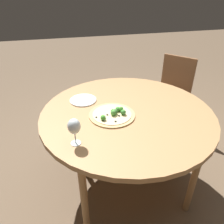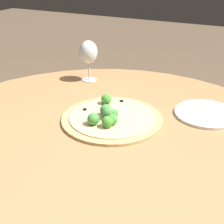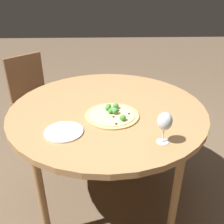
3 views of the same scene
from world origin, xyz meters
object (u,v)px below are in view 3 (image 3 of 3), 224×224
object	(u,v)px
pizza	(112,114)
plate_near	(64,132)
wine_glass	(165,122)
chair	(34,98)

from	to	relation	value
pizza	plate_near	world-z (taller)	pizza
wine_glass	plate_near	bearing A→B (deg)	168.28
wine_glass	pizza	bearing A→B (deg)	130.96
pizza	chair	bearing A→B (deg)	129.73
chair	plate_near	world-z (taller)	chair
chair	pizza	bearing A→B (deg)	-93.03
wine_glass	plate_near	world-z (taller)	wine_glass
chair	plate_near	distance (m)	1.24
chair	plate_near	xyz separation A→B (m)	(0.47, -1.10, 0.29)
plate_near	pizza	bearing A→B (deg)	33.30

